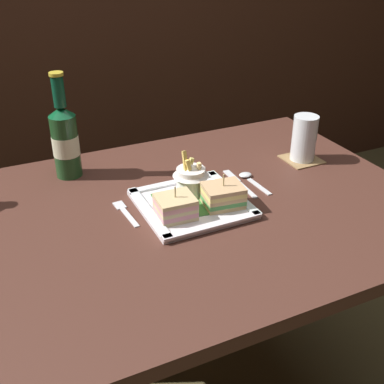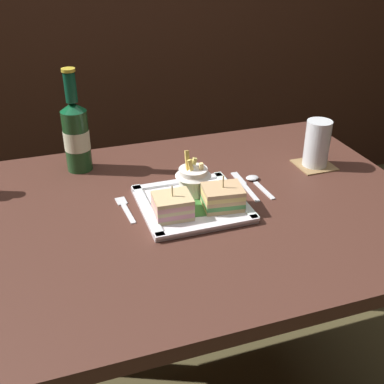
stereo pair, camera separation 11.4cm
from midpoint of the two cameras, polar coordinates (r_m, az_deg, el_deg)
The scene contains 11 objects.
dining_table at distance 1.23m, azimuth -2.78°, elevation -6.77°, with size 1.14×0.83×0.72m.
square_plate at distance 1.16m, azimuth -2.71°, elevation -1.56°, with size 0.24×0.24×0.02m.
sandwich_half_left at distance 1.09m, azimuth -4.96°, elevation -1.84°, with size 0.09×0.08×0.08m.
sandwich_half_right at distance 1.13m, azimuth 0.82°, elevation -0.48°, with size 0.10×0.09×0.08m.
fries_cup at distance 1.18m, azimuth -2.92°, elevation 1.81°, with size 0.09×0.09×0.11m.
beer_bottle at distance 1.32m, azimuth -17.21°, elevation 5.92°, with size 0.07×0.07×0.28m.
drink_coaster at distance 1.41m, azimuth 10.59°, elevation 3.76°, with size 0.10×0.10×0.00m, color olive.
water_glass at distance 1.39m, azimuth 10.81°, elevation 5.91°, with size 0.07×0.07×0.13m.
fork at distance 1.15m, azimuth -10.74°, elevation -2.42°, with size 0.03×0.13×0.00m.
knife at distance 1.27m, azimuth 2.97°, elevation 1.08°, with size 0.02×0.16×0.00m.
spoon at distance 1.28m, azimuth 4.22°, elevation 1.62°, with size 0.03×0.13×0.01m.
Camera 1 is at (-0.42, -0.90, 1.32)m, focal length 45.14 mm.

